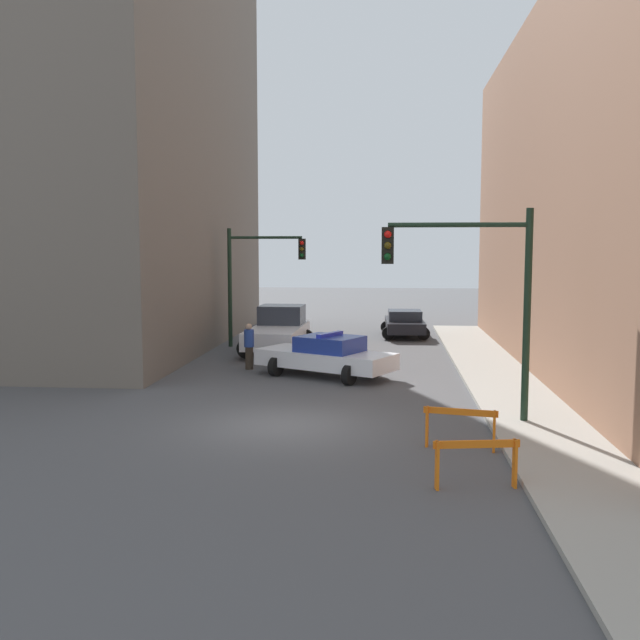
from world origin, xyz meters
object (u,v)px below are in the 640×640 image
Objects in this scene: white_truck at (279,330)px; barrier_mid at (460,422)px; traffic_light_near at (479,282)px; pedestrian_crossing at (249,346)px; barrier_front at (476,456)px; parked_car_near at (404,323)px; police_car at (326,356)px; traffic_light_far at (254,270)px.

white_truck reaches higher than barrier_mid.
traffic_light_near is 10.58m from pedestrian_crossing.
barrier_front is 1.01× the size of barrier_mid.
traffic_light_near is at bearing -87.33° from parked_car_near.
police_car is 11.66m from parked_car_near.
parked_car_near is at bearing 48.08° from white_truck.
barrier_front is (-0.59, -4.87, -2.91)m from traffic_light_near.
parked_car_near is at bearing 92.21° from barrier_mid.
traffic_light_near is 3.30× the size of barrier_mid.
pedestrian_crossing is (-0.40, -4.36, -0.04)m from white_truck.
pedestrian_crossing is (-7.16, 7.31, -2.67)m from traffic_light_near.
traffic_light_near is 1.04× the size of police_car.
white_truck reaches higher than pedestrian_crossing.
barrier_front is at bearing -133.53° from police_car.
traffic_light_near is 15.34m from traffic_light_far.
barrier_front is (6.57, -12.18, -0.24)m from pedestrian_crossing.
traffic_light_near is 3.78m from barrier_mid.
white_truck is at bearing -135.14° from parked_car_near.
police_car is at bearing 113.40° from barrier_mid.
pedestrian_crossing reaches higher than barrier_mid.
barrier_front is (0.80, -22.26, -0.06)m from parked_car_near.
traffic_light_near is 7.95m from police_car.
pedestrian_crossing is 1.05× the size of barrier_mid.
barrier_mid is at bearing -89.67° from parked_car_near.
pedestrian_crossing reaches higher than barrier_front.
pedestrian_crossing is (0.87, -5.75, -2.54)m from traffic_light_far.
parked_car_near is 19.73m from barrier_mid.
parked_car_near is 2.75× the size of barrier_front.
police_car is 3.18× the size of barrier_mid.
parked_car_near is 11.62m from pedestrian_crossing.
traffic_light_near is 5.70m from barrier_front.
traffic_light_near is at bearing -117.09° from police_car.
traffic_light_far is (-8.03, 13.06, -0.13)m from traffic_light_near.
traffic_light_near reaches higher than pedestrian_crossing.
traffic_light_near reaches higher than traffic_light_far.
barrier_mid is (-0.62, -2.32, -2.91)m from traffic_light_near.
traffic_light_near is at bearing -58.42° from traffic_light_far.
barrier_mid is at bearing -105.02° from traffic_light_near.
traffic_light_near is at bearing 74.98° from barrier_mid.
pedestrian_crossing is at bearing -81.37° from traffic_light_far.
barrier_mid is at bearing -64.29° from traffic_light_far.
barrier_front and barrier_mid have the same top height.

